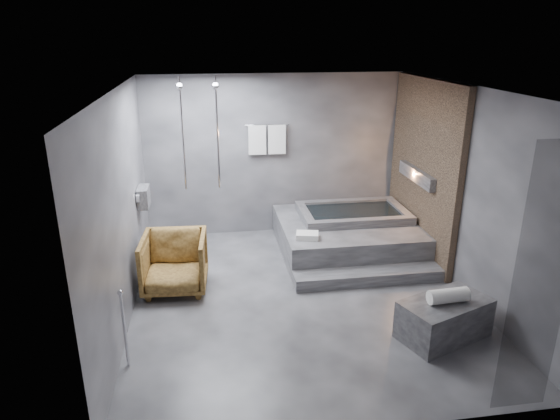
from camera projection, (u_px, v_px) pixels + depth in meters
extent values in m
plane|color=#313134|center=(301.00, 296.00, 6.88)|extent=(5.00, 5.00, 0.00)
cube|color=#535255|center=(304.00, 89.00, 5.93)|extent=(4.50, 5.00, 0.04)
cube|color=#3D3C42|center=(275.00, 155.00, 8.73)|extent=(4.50, 0.04, 2.80)
cube|color=#3D3C42|center=(361.00, 297.00, 4.08)|extent=(4.50, 0.04, 2.80)
cube|color=#3D3C42|center=(122.00, 209.00, 6.09)|extent=(0.04, 5.00, 2.80)
cube|color=#3D3C42|center=(466.00, 192.00, 6.72)|extent=(0.04, 5.00, 2.80)
cube|color=#907254|center=(423.00, 169.00, 7.88)|extent=(0.10, 2.40, 2.78)
cube|color=#FF9938|center=(418.00, 175.00, 7.90)|extent=(0.14, 1.20, 0.20)
cube|color=gray|center=(144.00, 197.00, 7.51)|extent=(0.16, 0.42, 0.30)
imported|color=beige|center=(144.00, 202.00, 7.43)|extent=(0.08, 0.08, 0.21)
imported|color=beige|center=(145.00, 199.00, 7.62)|extent=(0.07, 0.07, 0.15)
cylinder|color=silver|center=(217.00, 134.00, 8.00)|extent=(0.04, 0.04, 1.80)
cylinder|color=silver|center=(183.00, 135.00, 7.93)|extent=(0.04, 0.04, 1.80)
cylinder|color=silver|center=(267.00, 125.00, 8.47)|extent=(0.75, 0.02, 0.02)
cube|color=white|center=(257.00, 140.00, 8.51)|extent=(0.30, 0.06, 0.50)
cube|color=white|center=(277.00, 139.00, 8.56)|extent=(0.30, 0.06, 0.50)
cylinder|color=silver|center=(125.00, 330.00, 5.31)|extent=(0.04, 0.04, 0.90)
cube|color=black|center=(540.00, 285.00, 4.38)|extent=(0.55, 0.01, 2.60)
cube|color=#37373A|center=(347.00, 235.00, 8.29)|extent=(2.20, 2.00, 0.50)
cube|color=#37373A|center=(368.00, 276.00, 7.25)|extent=(2.20, 0.36, 0.18)
cube|color=#2F2F32|center=(444.00, 319.00, 5.91)|extent=(1.20, 0.92, 0.48)
imported|color=#482F12|center=(175.00, 263.00, 6.95)|extent=(0.92, 0.95, 0.81)
cylinder|color=white|center=(448.00, 296.00, 5.77)|extent=(0.49, 0.20, 0.17)
cube|color=white|center=(307.00, 236.00, 7.52)|extent=(0.38, 0.31, 0.09)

